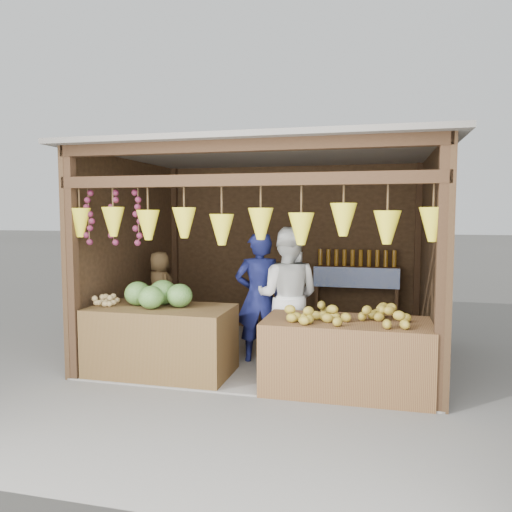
# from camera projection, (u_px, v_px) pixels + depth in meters

# --- Properties ---
(ground) EXTENTS (80.00, 80.00, 0.00)m
(ground) POSITION_uv_depth(u_px,v_px,m) (270.00, 355.00, 6.57)
(ground) COLOR #514F49
(ground) RESTS_ON ground
(stall_structure) EXTENTS (4.30, 3.30, 2.66)m
(stall_structure) POSITION_uv_depth(u_px,v_px,m) (267.00, 229.00, 6.40)
(stall_structure) COLOR slate
(stall_structure) RESTS_ON ground
(back_shelf) EXTENTS (1.25, 0.32, 1.32)m
(back_shelf) POSITION_uv_depth(u_px,v_px,m) (356.00, 280.00, 7.49)
(back_shelf) COLOR #382314
(back_shelf) RESTS_ON ground
(counter_left) EXTENTS (1.62, 0.85, 0.79)m
(counter_left) POSITION_uv_depth(u_px,v_px,m) (162.00, 341.00, 5.77)
(counter_left) COLOR #4D3519
(counter_left) RESTS_ON ground
(counter_right) EXTENTS (1.72, 0.85, 0.75)m
(counter_right) POSITION_uv_depth(u_px,v_px,m) (346.00, 356.00, 5.23)
(counter_right) COLOR #492B18
(counter_right) RESTS_ON ground
(stool) EXTENTS (0.34, 0.34, 0.31)m
(stool) POSITION_uv_depth(u_px,v_px,m) (161.00, 337.00, 6.93)
(stool) COLOR black
(stool) RESTS_ON ground
(man_standing) EXTENTS (0.68, 0.54, 1.64)m
(man_standing) POSITION_uv_depth(u_px,v_px,m) (259.00, 297.00, 6.21)
(man_standing) COLOR #121746
(man_standing) RESTS_ON ground
(woman_standing) EXTENTS (0.85, 0.68, 1.70)m
(woman_standing) POSITION_uv_depth(u_px,v_px,m) (287.00, 296.00, 6.10)
(woman_standing) COLOR white
(woman_standing) RESTS_ON ground
(vendor_seated) EXTENTS (0.60, 0.57, 1.03)m
(vendor_seated) POSITION_uv_depth(u_px,v_px,m) (160.00, 289.00, 6.87)
(vendor_seated) COLOR #523B20
(vendor_seated) RESTS_ON stool
(melon_pile) EXTENTS (1.00, 0.50, 0.32)m
(melon_pile) POSITION_uv_depth(u_px,v_px,m) (155.00, 293.00, 5.76)
(melon_pile) COLOR #265316
(melon_pile) RESTS_ON counter_left
(tanfruit_pile) EXTENTS (0.34, 0.40, 0.13)m
(tanfruit_pile) POSITION_uv_depth(u_px,v_px,m) (107.00, 299.00, 5.85)
(tanfruit_pile) COLOR olive
(tanfruit_pile) RESTS_ON counter_left
(mango_pile) EXTENTS (1.40, 0.64, 0.22)m
(mango_pile) POSITION_uv_depth(u_px,v_px,m) (346.00, 311.00, 5.14)
(mango_pile) COLOR #AA6116
(mango_pile) RESTS_ON counter_right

